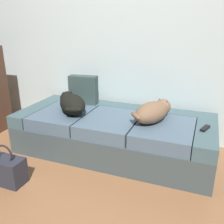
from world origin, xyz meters
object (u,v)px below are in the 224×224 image
(dog_tan, at_px, (153,111))
(dog_dark, at_px, (72,103))
(tv_remote, at_px, (205,128))
(throw_pillow, at_px, (83,90))
(couch, at_px, (114,133))
(handbag, at_px, (7,170))

(dog_tan, bearing_deg, dog_dark, -175.83)
(dog_tan, xyz_separation_m, tv_remote, (0.50, -0.03, -0.09))
(tv_remote, relative_size, throw_pillow, 0.44)
(couch, distance_m, tv_remote, 0.96)
(tv_remote, height_order, throw_pillow, throw_pillow)
(throw_pillow, distance_m, handbag, 1.26)
(couch, height_order, handbag, couch)
(couch, bearing_deg, throw_pillow, 152.65)
(couch, xyz_separation_m, dog_dark, (-0.46, -0.08, 0.32))
(dog_tan, relative_size, throw_pillow, 1.68)
(dog_dark, xyz_separation_m, handbag, (-0.22, -0.81, -0.41))
(tv_remote, distance_m, handbag, 1.85)
(dog_dark, relative_size, handbag, 1.35)
(couch, xyz_separation_m, throw_pillow, (-0.49, 0.25, 0.39))
(couch, xyz_separation_m, tv_remote, (0.93, -0.05, 0.23))
(dog_dark, height_order, handbag, dog_dark)
(couch, distance_m, throw_pillow, 0.67)
(dog_tan, bearing_deg, throw_pillow, 163.52)
(dog_dark, height_order, dog_tan, dog_dark)
(handbag, bearing_deg, dog_dark, 74.83)
(couch, height_order, dog_tan, dog_tan)
(dog_dark, relative_size, throw_pillow, 1.51)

